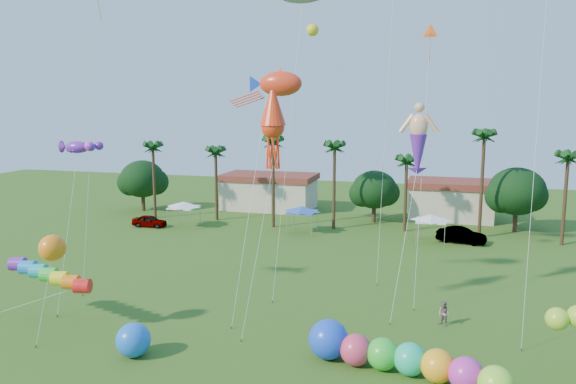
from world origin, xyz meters
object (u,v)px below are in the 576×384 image
(car_b, at_px, (461,235))
(caterpillar_inflatable, at_px, (397,357))
(spectator_b, at_px, (444,314))
(blue_ball, at_px, (133,340))
(car_a, at_px, (149,221))

(car_b, distance_m, caterpillar_inflatable, 31.14)
(car_b, relative_size, caterpillar_inflatable, 0.45)
(spectator_b, relative_size, blue_ball, 0.82)
(car_a, distance_m, spectator_b, 39.82)
(car_a, xyz_separation_m, caterpillar_inflatable, (31.19, -28.99, 0.26))
(caterpillar_inflatable, bearing_deg, car_a, 151.20)
(car_a, height_order, caterpillar_inflatable, caterpillar_inflatable)
(car_b, height_order, blue_ball, blue_ball)
(blue_ball, bearing_deg, car_a, 118.09)
(blue_ball, bearing_deg, car_b, 60.44)
(car_b, xyz_separation_m, spectator_b, (-1.57, -23.32, 0.00))
(spectator_b, bearing_deg, car_a, -174.58)
(car_b, xyz_separation_m, blue_ball, (-18.62, -32.83, 0.18))
(car_b, bearing_deg, spectator_b, -171.91)
(spectator_b, relative_size, caterpillar_inflatable, 0.15)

